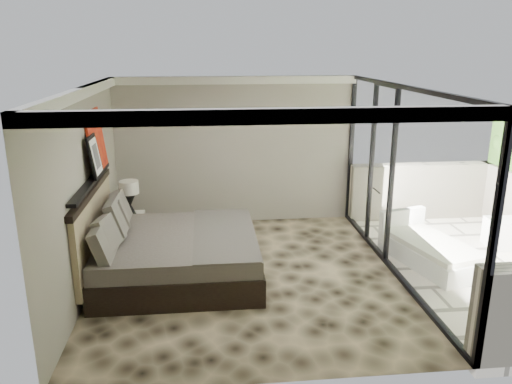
{
  "coord_description": "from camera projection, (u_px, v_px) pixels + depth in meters",
  "views": [
    {
      "loc": [
        -0.58,
        -6.82,
        3.32
      ],
      "look_at": [
        0.17,
        0.4,
        1.2
      ],
      "focal_mm": 35.0,
      "sensor_mm": 36.0,
      "label": 1
    }
  ],
  "objects": [
    {
      "name": "lounger",
      "position": [
        429.0,
        250.0,
        7.93
      ],
      "size": [
        1.26,
        1.87,
        0.67
      ],
      "rotation": [
        0.0,
        0.0,
        0.26
      ],
      "color": "white",
      "rests_on": "terrace_slab"
    },
    {
      "name": "left_wall",
      "position": [
        85.0,
        191.0,
        6.88
      ],
      "size": [
        0.02,
        5.0,
        2.8
      ],
      "primitive_type": "cube",
      "color": "gray",
      "rests_on": "floor"
    },
    {
      "name": "framed_print",
      "position": [
        95.0,
        156.0,
        7.07
      ],
      "size": [
        0.11,
        0.5,
        0.6
      ],
      "primitive_type": "cube",
      "rotation": [
        0.0,
        -0.14,
        0.0
      ],
      "color": "black",
      "rests_on": "picture_ledge"
    },
    {
      "name": "ottoman",
      "position": [
        502.0,
        233.0,
        8.54
      ],
      "size": [
        0.53,
        0.53,
        0.49
      ],
      "primitive_type": "cube",
      "rotation": [
        0.0,
        0.0,
        -0.09
      ],
      "color": "white",
      "rests_on": "terrace_slab"
    },
    {
      "name": "floor",
      "position": [
        247.0,
        276.0,
        7.5
      ],
      "size": [
        5.0,
        5.0,
        0.0
      ],
      "primitive_type": "plane",
      "color": "black",
      "rests_on": "ground"
    },
    {
      "name": "table_lamp",
      "position": [
        129.0,
        193.0,
        8.57
      ],
      "size": [
        0.33,
        0.33,
        0.6
      ],
      "color": "black",
      "rests_on": "nightstand"
    },
    {
      "name": "ceiling",
      "position": [
        246.0,
        87.0,
        6.72
      ],
      "size": [
        4.5,
        5.0,
        0.02
      ],
      "primitive_type": "cube",
      "color": "silver",
      "rests_on": "back_wall"
    },
    {
      "name": "abstract_canvas",
      "position": [
        96.0,
        140.0,
        7.44
      ],
      "size": [
        0.13,
        0.9,
        0.9
      ],
      "primitive_type": "cube",
      "rotation": [
        0.0,
        -0.1,
        0.0
      ],
      "color": "red",
      "rests_on": "picture_ledge"
    },
    {
      "name": "terrace_slab",
      "position": [
        483.0,
        269.0,
        7.89
      ],
      "size": [
        3.0,
        5.0,
        0.12
      ],
      "primitive_type": "cube",
      "color": "silver",
      "rests_on": "ground"
    },
    {
      "name": "nightstand",
      "position": [
        129.0,
        229.0,
        8.7
      ],
      "size": [
        0.54,
        0.54,
        0.52
      ],
      "primitive_type": "cube",
      "rotation": [
        0.0,
        0.0,
        0.05
      ],
      "color": "black",
      "rests_on": "floor"
    },
    {
      "name": "bed",
      "position": [
        171.0,
        252.0,
        7.4
      ],
      "size": [
        2.4,
        2.32,
        1.33
      ],
      "color": "black",
      "rests_on": "floor"
    },
    {
      "name": "glass_wall",
      "position": [
        399.0,
        182.0,
        7.33
      ],
      "size": [
        0.08,
        5.0,
        2.8
      ],
      "primitive_type": "cube",
      "color": "white",
      "rests_on": "floor"
    },
    {
      "name": "back_wall",
      "position": [
        236.0,
        151.0,
        9.48
      ],
      "size": [
        4.5,
        0.02,
        2.8
      ],
      "primitive_type": "cube",
      "color": "gray",
      "rests_on": "floor"
    },
    {
      "name": "picture_ledge",
      "position": [
        91.0,
        182.0,
        6.96
      ],
      "size": [
        0.12,
        2.2,
        0.05
      ],
      "primitive_type": "cube",
      "color": "black",
      "rests_on": "left_wall"
    }
  ]
}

